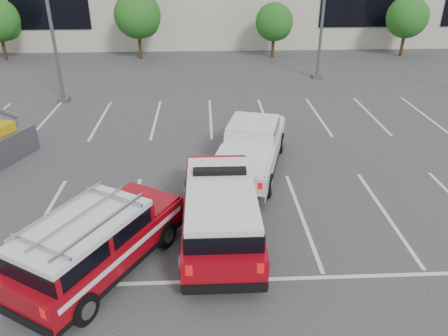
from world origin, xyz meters
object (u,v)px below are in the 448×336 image
object	(u,v)px
light_pole_left	(47,1)
ladder_suv	(97,247)
fire_chief_suv	(220,213)
tree_mid_left	(139,17)
white_pickup	(251,152)
tree_mid_right	(275,23)
tree_left	(0,21)
tree_right	(408,19)

from	to	relation	value
light_pole_left	ladder_suv	size ratio (longest dim) A/B	1.95
light_pole_left	fire_chief_suv	distance (m)	15.86
fire_chief_suv	ladder_suv	xyz separation A→B (m)	(-3.21, -1.39, -0.03)
tree_mid_left	white_pickup	size ratio (longest dim) A/B	0.80
tree_mid_left	tree_mid_right	bearing A→B (deg)	-0.00
tree_left	white_pickup	size ratio (longest dim) A/B	0.73
tree_mid_left	light_pole_left	bearing A→B (deg)	-107.10
tree_left	tree_right	world-z (taller)	same
fire_chief_suv	white_pickup	xyz separation A→B (m)	(1.31, 4.29, -0.11)
tree_mid_left	tree_left	bearing A→B (deg)	-180.00
ladder_suv	tree_left	bearing A→B (deg)	146.49
tree_mid_right	tree_right	bearing A→B (deg)	0.00
tree_left	fire_chief_suv	size ratio (longest dim) A/B	0.78
tree_right	ladder_suv	bearing A→B (deg)	-126.79
tree_mid_left	tree_mid_right	distance (m)	10.01
light_pole_left	tree_mid_right	bearing A→B (deg)	37.50
tree_left	light_pole_left	world-z (taller)	light_pole_left
white_pickup	ladder_suv	world-z (taller)	ladder_suv
tree_mid_right	white_pickup	xyz separation A→B (m)	(-3.69, -18.68, -1.80)
white_pickup	light_pole_left	bearing A→B (deg)	152.90
tree_mid_right	light_pole_left	size ratio (longest dim) A/B	0.39
tree_left	tree_right	bearing A→B (deg)	0.00
tree_right	white_pickup	distance (m)	23.25
tree_right	light_pole_left	bearing A→B (deg)	-156.49
tree_left	white_pickup	bearing A→B (deg)	-48.86
tree_left	tree_right	size ratio (longest dim) A/B	1.00
fire_chief_suv	light_pole_left	bearing A→B (deg)	122.20
tree_mid_left	white_pickup	bearing A→B (deg)	-71.32
tree_left	ladder_suv	size ratio (longest dim) A/B	0.84
tree_left	fire_chief_suv	distance (m)	27.50
tree_mid_right	ladder_suv	bearing A→B (deg)	-108.63
tree_left	fire_chief_suv	xyz separation A→B (m)	(15.01, -22.96, -1.96)
fire_chief_suv	ladder_suv	distance (m)	3.50
tree_left	fire_chief_suv	bearing A→B (deg)	-56.83
white_pickup	ladder_suv	xyz separation A→B (m)	(-4.52, -5.68, 0.08)
light_pole_left	fire_chief_suv	xyz separation A→B (m)	(8.10, -12.92, -4.38)
tree_mid_right	tree_right	xyz separation A→B (m)	(10.00, 0.00, 0.27)
tree_right	ladder_suv	size ratio (longest dim) A/B	0.84
tree_right	ladder_suv	world-z (taller)	tree_right
tree_left	light_pole_left	xyz separation A→B (m)	(6.91, -10.05, 2.41)
tree_right	fire_chief_suv	size ratio (longest dim) A/B	0.78
ladder_suv	light_pole_left	bearing A→B (deg)	139.50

